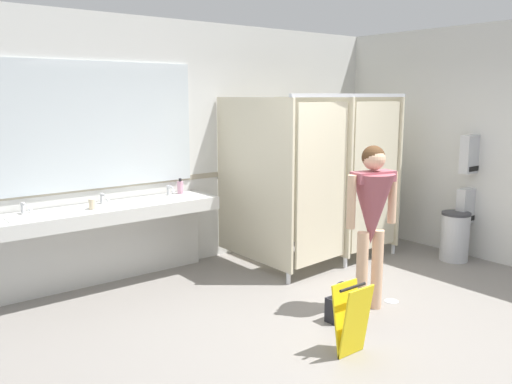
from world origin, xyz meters
TOP-DOWN VIEW (x-y plane):
  - ground_plane at (0.00, 0.00)m, footprint 5.95×5.46m
  - wall_back at (0.00, 2.49)m, footprint 5.95×0.12m
  - wall_back_tile_band at (0.00, 2.42)m, footprint 5.95×0.01m
  - vanity_counter at (-1.38, 2.22)m, footprint 2.39×0.55m
  - mirror_panel at (-1.38, 2.42)m, footprint 2.29×0.02m
  - bathroom_stalls at (1.09, 1.53)m, footprint 1.87×1.41m
  - paper_towel_dispenser_upper at (2.60, 0.44)m, footprint 0.34×0.13m
  - paper_towel_dispenser_lower at (2.60, 0.45)m, footprint 0.33×0.13m
  - trash_bin at (2.36, 0.44)m, footprint 0.35×0.35m
  - person_standing at (0.31, 0.08)m, footprint 0.55×0.47m
  - handbag at (-0.08, 0.08)m, footprint 0.27×0.13m
  - soap_dispenser at (-0.44, 2.30)m, footprint 0.07×0.07m
  - paper_cup at (-1.57, 2.09)m, footprint 0.07×0.07m
  - wet_floor_sign at (-0.50, -0.43)m, footprint 0.28×0.19m
  - floor_drain_cover at (0.65, 0.07)m, footprint 0.14×0.14m

SIDE VIEW (x-z plane):
  - ground_plane at x=0.00m, z-range -0.10..0.00m
  - floor_drain_cover at x=0.65m, z-range 0.00..0.01m
  - handbag at x=-0.08m, z-range -0.06..0.31m
  - wet_floor_sign at x=-0.50m, z-range 0.01..0.58m
  - trash_bin at x=2.36m, z-range 0.00..0.61m
  - vanity_counter at x=-1.38m, z-range 0.15..1.16m
  - paper_towel_dispenser_lower at x=2.60m, z-range 0.45..0.88m
  - paper_cup at x=-1.57m, z-range 0.89..1.00m
  - soap_dispenser at x=-0.44m, z-range 0.88..1.06m
  - person_standing at x=0.31m, z-range 0.20..1.78m
  - wall_back_tile_band at x=0.00m, z-range 1.02..1.08m
  - bathroom_stalls at x=1.09m, z-range 0.05..2.09m
  - paper_towel_dispenser_upper at x=2.60m, z-range 1.08..1.55m
  - wall_back at x=0.00m, z-range 0.00..2.87m
  - mirror_panel at x=-1.38m, z-range 1.04..2.37m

